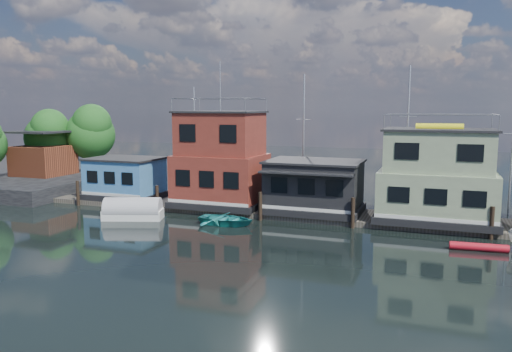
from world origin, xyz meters
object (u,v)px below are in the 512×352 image
at_px(houseboat_blue, 125,178).
at_px(houseboat_red, 221,161).
at_px(houseboat_dark, 314,186).
at_px(tarp_runabout, 133,211).
at_px(houseboat_green, 437,178).
at_px(red_kayak, 479,247).
at_px(dinghy_teal, 226,219).

distance_m(houseboat_blue, houseboat_red, 9.69).
bearing_deg(houseboat_dark, tarp_runabout, -155.97).
height_order(houseboat_red, houseboat_green, houseboat_red).
bearing_deg(houseboat_blue, red_kayak, -11.50).
xyz_separation_m(houseboat_dark, tarp_runabout, (-12.87, -5.74, -1.74)).
bearing_deg(tarp_runabout, dinghy_teal, -13.41).
relative_size(houseboat_dark, tarp_runabout, 1.54).
relative_size(houseboat_dark, red_kayak, 2.24).
bearing_deg(houseboat_red, dinghy_teal, -62.27).
bearing_deg(red_kayak, houseboat_green, 109.15).
bearing_deg(houseboat_red, red_kayak, -16.82).
bearing_deg(red_kayak, houseboat_dark, 148.70).
bearing_deg(houseboat_green, red_kayak, -66.56).
height_order(houseboat_red, dinghy_teal, houseboat_red).
bearing_deg(houseboat_green, houseboat_dark, -179.88).
bearing_deg(houseboat_green, houseboat_red, -180.00).
xyz_separation_m(houseboat_dark, houseboat_green, (9.00, 0.02, 1.13)).
xyz_separation_m(tarp_runabout, red_kayak, (24.43, -0.16, -0.43)).
bearing_deg(houseboat_dark, red_kayak, -27.01).
relative_size(houseboat_red, houseboat_green, 1.41).
xyz_separation_m(houseboat_blue, houseboat_dark, (17.50, -0.02, 0.21)).
distance_m(houseboat_green, tarp_runabout, 22.79).
relative_size(tarp_runabout, red_kayak, 1.45).
xyz_separation_m(houseboat_blue, red_kayak, (29.06, -5.92, -1.96)).
distance_m(houseboat_dark, red_kayak, 13.16).
relative_size(houseboat_blue, tarp_runabout, 1.33).
relative_size(houseboat_blue, houseboat_green, 0.76).
distance_m(dinghy_teal, red_kayak, 16.94).
distance_m(tarp_runabout, red_kayak, 24.43).
bearing_deg(dinghy_teal, houseboat_dark, -46.25).
bearing_deg(red_kayak, houseboat_blue, 164.21).
bearing_deg(houseboat_green, dinghy_teal, -160.65).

